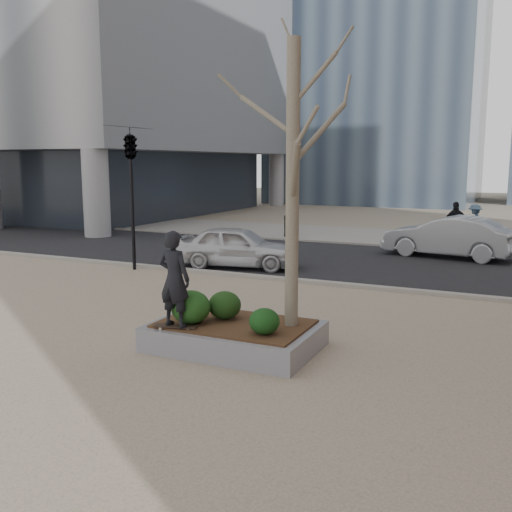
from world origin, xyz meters
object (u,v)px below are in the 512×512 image
at_px(skateboarder, 174,279).
at_px(police_car, 237,247).
at_px(planter, 235,336).
at_px(skateboard, 175,328).

height_order(skateboarder, police_car, skateboarder).
bearing_deg(planter, skateboard, -137.53).
height_order(planter, police_car, police_car).
relative_size(planter, skateboard, 3.85).
bearing_deg(planter, police_car, 116.55).
bearing_deg(skateboard, planter, 28.54).
distance_m(planter, skateboarder, 1.60).
height_order(planter, skateboarder, skateboarder).
relative_size(planter, police_car, 0.75).
bearing_deg(police_car, planter, -164.77).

